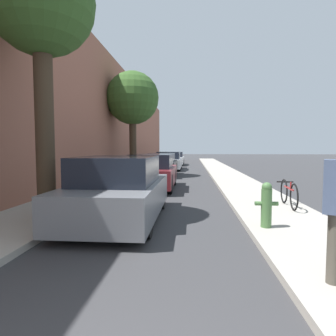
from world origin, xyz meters
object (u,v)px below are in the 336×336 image
parked_car_white (175,159)px  fire_hydrant (266,204)px  street_tree_near (41,7)px  parked_car_black (162,165)px  parked_car_maroon (152,172)px  parked_car_grey (119,191)px  street_tree_far (133,99)px  parked_car_silver (169,161)px  bicycle (289,194)px

parked_car_white → fire_hydrant: 22.66m
street_tree_near → parked_car_black: bearing=81.6°
parked_car_maroon → parked_car_grey: bearing=-90.6°
street_tree_far → parked_car_black: bearing=17.6°
parked_car_maroon → parked_car_silver: parked_car_maroon is taller
parked_car_grey → street_tree_far: 11.07m
parked_car_black → fire_hydrant: size_ratio=4.48×
parked_car_silver → street_tree_near: (-1.65, -15.75, 4.17)m
parked_car_silver → fire_hydrant: size_ratio=5.15×
street_tree_far → bicycle: size_ratio=3.56×
fire_hydrant → bicycle: fire_hydrant is taller
parked_car_black → street_tree_far: 4.20m
parked_car_black → street_tree_near: street_tree_near is taller
fire_hydrant → parked_car_black: bearing=105.7°
parked_car_white → parked_car_grey: bearing=-90.2°
parked_car_black → street_tree_far: bearing=-162.4°
parked_car_grey → parked_car_silver: (-0.07, 15.69, -0.04)m
street_tree_near → street_tree_far: 10.31m
parked_car_grey → bicycle: size_ratio=2.52×
street_tree_near → bicycle: size_ratio=3.61×
parked_car_black → bicycle: (4.36, -9.42, -0.18)m
parked_car_grey → parked_car_silver: size_ratio=0.92×
parked_car_grey → street_tree_far: street_tree_far is taller
street_tree_far → fire_hydrant: 12.66m
parked_car_maroon → bicycle: bearing=-42.5°
parked_car_silver → bicycle: bearing=-73.3°
parked_car_grey → parked_car_silver: 15.69m
parked_car_black → fire_hydrant: (3.25, -11.53, -0.08)m
parked_car_white → street_tree_far: street_tree_far is taller
parked_car_grey → parked_car_black: size_ratio=1.05×
parked_car_maroon → parked_car_black: (-0.17, 5.59, -0.02)m
parked_car_grey → parked_car_maroon: size_ratio=1.07×
street_tree_far → street_tree_near: bearing=-89.8°
parked_car_black → street_tree_near: 11.71m
street_tree_near → bicycle: bearing=13.3°
parked_car_black → street_tree_far: street_tree_far is taller
parked_car_silver → fire_hydrant: (3.20, -16.45, -0.07)m
parked_car_grey → parked_car_black: (-0.11, 10.77, -0.04)m
parked_car_grey → parked_car_maroon: bearing=89.4°
parked_car_white → street_tree_far: size_ratio=0.75×
parked_car_maroon → parked_car_black: size_ratio=0.99×
parked_car_black → street_tree_far: size_ratio=0.67×
parked_car_maroon → bicycle: 5.68m
bicycle → parked_car_black: bearing=118.4°
parked_car_black → street_tree_near: size_ratio=0.66×
parked_car_silver → bicycle: parked_car_silver is taller
parked_car_silver → street_tree_near: street_tree_near is taller
street_tree_far → parked_car_grey: bearing=-80.3°
parked_car_silver → fire_hydrant: bearing=-79.0°
parked_car_white → street_tree_near: 22.22m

